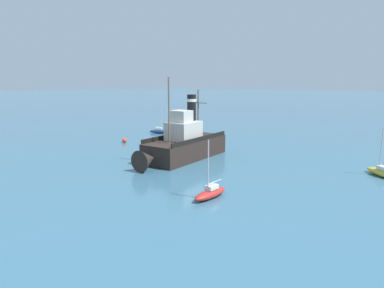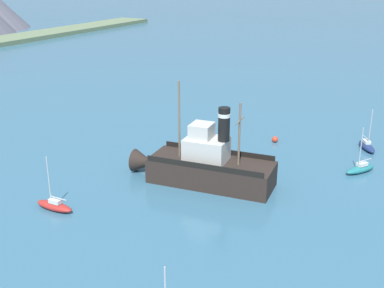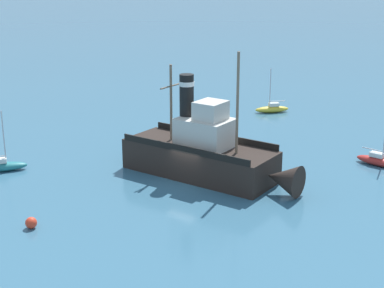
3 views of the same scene
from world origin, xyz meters
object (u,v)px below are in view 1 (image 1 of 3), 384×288
at_px(sailboat_teal, 192,135).
at_px(mooring_buoy, 124,140).
at_px(sailboat_red, 210,193).
at_px(old_tugboat, 183,144).
at_px(sailboat_yellow, 381,172).
at_px(sailboat_navy, 160,131).

relative_size(sailboat_teal, mooring_buoy, 6.67).
relative_size(sailboat_red, mooring_buoy, 6.67).
distance_m(old_tugboat, sailboat_red, 14.43).
relative_size(sailboat_yellow, sailboat_navy, 1.00).
height_order(sailboat_yellow, sailboat_red, same).
relative_size(sailboat_yellow, sailboat_red, 1.00).
height_order(old_tugboat, sailboat_red, old_tugboat).
bearing_deg(sailboat_red, sailboat_teal, -46.52).
distance_m(old_tugboat, sailboat_navy, 21.09).
bearing_deg(old_tugboat, sailboat_teal, -53.22).
height_order(sailboat_teal, mooring_buoy, sailboat_teal).
bearing_deg(sailboat_teal, old_tugboat, 126.78).
relative_size(sailboat_teal, sailboat_navy, 1.00).
bearing_deg(sailboat_navy, sailboat_teal, -175.86).
relative_size(old_tugboat, mooring_buoy, 19.98).
bearing_deg(sailboat_yellow, sailboat_red, 60.88).
bearing_deg(sailboat_red, mooring_buoy, -23.93).
xyz_separation_m(sailboat_teal, sailboat_navy, (7.28, 0.53, 0.00)).
height_order(old_tugboat, sailboat_navy, old_tugboat).
bearing_deg(sailboat_navy, sailboat_yellow, 172.25).
distance_m(sailboat_red, sailboat_navy, 35.40).
bearing_deg(old_tugboat, sailboat_yellow, -160.05).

